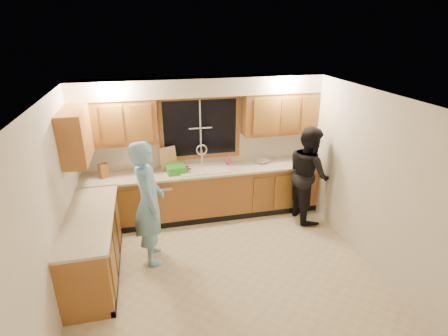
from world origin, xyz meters
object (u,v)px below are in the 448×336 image
object	(u,v)px
soap_bottle	(228,160)
woman	(308,174)
sink	(204,172)
man	(149,203)
stove	(88,272)
bowl	(263,161)
knife_block	(104,171)
dish_crate	(176,169)
dishwasher	(158,200)

from	to	relation	value
soap_bottle	woman	bearing A→B (deg)	-25.64
sink	man	xyz separation A→B (m)	(-0.99, -1.10, 0.07)
stove	bowl	bearing A→B (deg)	32.96
knife_block	dish_crate	world-z (taller)	knife_block
stove	knife_block	size ratio (longest dim) A/B	3.68
man	knife_block	world-z (taller)	man
woman	soap_bottle	distance (m)	1.45
man	bowl	bearing A→B (deg)	-65.28
knife_block	man	bearing A→B (deg)	-90.32
woman	soap_bottle	xyz separation A→B (m)	(-1.30, 0.62, 0.15)
man	dish_crate	size ratio (longest dim) A/B	6.19
knife_block	soap_bottle	xyz separation A→B (m)	(2.17, 0.12, -0.04)
dishwasher	man	bearing A→B (deg)	-97.51
soap_bottle	knife_block	bearing A→B (deg)	-176.92
sink	dish_crate	xyz separation A→B (m)	(-0.50, -0.05, 0.13)
man	dish_crate	xyz separation A→B (m)	(0.49, 1.05, 0.05)
woman	man	bearing A→B (deg)	101.67
dish_crate	soap_bottle	xyz separation A→B (m)	(0.98, 0.20, 0.01)
dish_crate	bowl	xyz separation A→B (m)	(1.62, 0.12, -0.04)
dishwasher	stove	distance (m)	2.04
man	soap_bottle	size ratio (longest dim) A/B	10.95
stove	bowl	xyz separation A→B (m)	(2.92, 1.89, 0.50)
knife_block	sink	bearing A→B (deg)	-32.93
dishwasher	knife_block	world-z (taller)	knife_block
knife_block	bowl	distance (m)	2.81
bowl	sink	bearing A→B (deg)	-176.55
sink	woman	distance (m)	1.84
stove	dish_crate	size ratio (longest dim) A/B	2.98
stove	man	size ratio (longest dim) A/B	0.48
sink	dishwasher	size ratio (longest dim) A/B	1.05
knife_block	bowl	xyz separation A→B (m)	(2.81, 0.04, -0.09)
bowl	woman	bearing A→B (deg)	-39.31
knife_block	dish_crate	size ratio (longest dim) A/B	0.81
man	knife_block	bearing A→B (deg)	27.28
sink	soap_bottle	bearing A→B (deg)	17.03
stove	dish_crate	distance (m)	2.26
dish_crate	knife_block	bearing A→B (deg)	176.08
stove	man	world-z (taller)	man
soap_bottle	stove	bearing A→B (deg)	-139.17
dishwasher	dish_crate	bearing A→B (deg)	-5.93
woman	bowl	xyz separation A→B (m)	(-0.66, 0.54, 0.09)
dishwasher	knife_block	bearing A→B (deg)	176.92
woman	dish_crate	bearing A→B (deg)	78.38
dish_crate	soap_bottle	world-z (taller)	soap_bottle
sink	bowl	world-z (taller)	sink
dish_crate	bowl	world-z (taller)	dish_crate
dish_crate	woman	bearing A→B (deg)	-10.56
soap_bottle	bowl	xyz separation A→B (m)	(0.64, -0.08, -0.06)
man	soap_bottle	world-z (taller)	man
bowl	knife_block	bearing A→B (deg)	-179.25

